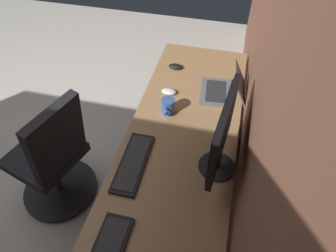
% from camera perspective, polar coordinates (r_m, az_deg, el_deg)
% --- Properties ---
extents(floor_plane, '(5.33, 5.33, 0.00)m').
position_cam_1_polar(floor_plane, '(3.18, -28.27, -1.74)').
color(floor_plane, '#B2ADA3').
extents(wall_back, '(5.04, 0.10, 2.60)m').
position_cam_1_polar(wall_back, '(1.67, 19.46, 15.32)').
color(wall_back, brown).
rests_on(wall_back, ground).
extents(desk, '(2.28, 0.67, 0.73)m').
position_cam_1_polar(desk, '(1.79, 1.57, -6.53)').
color(desk, '#936D47').
rests_on(desk, ground).
extents(drawer_pedestal, '(0.40, 0.51, 0.69)m').
position_cam_1_polar(drawer_pedestal, '(2.21, 3.65, -6.06)').
color(drawer_pedestal, '#936D47').
rests_on(drawer_pedestal, ground).
extents(monitor_primary, '(0.47, 0.20, 0.47)m').
position_cam_1_polar(monitor_primary, '(1.50, 10.17, -1.65)').
color(monitor_primary, black).
rests_on(monitor_primary, desk).
extents(laptop_left, '(0.32, 0.33, 0.20)m').
position_cam_1_polar(laptop_left, '(2.12, 10.78, 7.01)').
color(laptop_left, '#595B60').
rests_on(laptop_left, desk).
extents(keyboard_spare, '(0.42, 0.15, 0.02)m').
position_cam_1_polar(keyboard_spare, '(1.70, -6.61, -6.91)').
color(keyboard_spare, black).
rests_on(keyboard_spare, desk).
extents(mouse_main, '(0.06, 0.10, 0.03)m').
position_cam_1_polar(mouse_main, '(2.34, 1.42, 11.19)').
color(mouse_main, black).
rests_on(mouse_main, desk).
extents(mouse_spare, '(0.06, 0.10, 0.03)m').
position_cam_1_polar(mouse_spare, '(2.10, 0.16, 6.54)').
color(mouse_spare, silver).
rests_on(mouse_spare, desk).
extents(coffee_mug, '(0.13, 0.09, 0.11)m').
position_cam_1_polar(coffee_mug, '(1.93, -0.02, 3.74)').
color(coffee_mug, '#335193').
rests_on(coffee_mug, desk).
extents(office_chair, '(0.56, 0.60, 0.97)m').
position_cam_1_polar(office_chair, '(2.20, -20.87, -6.06)').
color(office_chair, black).
rests_on(office_chair, ground).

